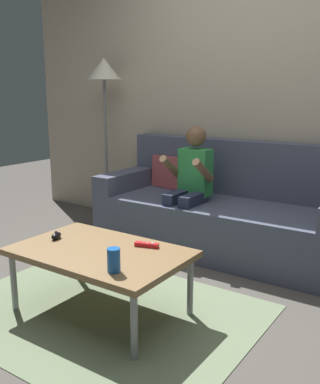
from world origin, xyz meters
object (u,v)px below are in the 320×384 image
Objects in this scene: soda_can at (114,260)px; floor_lamp at (104,81)px; coffee_table at (100,255)px; game_remote_red_near_edge at (147,245)px; couch at (223,213)px; person_seated_on_couch at (190,182)px; nunchuk_black at (56,236)px.

floor_lamp is at bearing 131.75° from soda_can.
coffee_table is 0.27m from game_remote_red_near_edge.
floor_lamp is (-1.25, 1.50, 1.00)m from coffee_table.
couch is 2.03× the size of person_seated_on_couch.
floor_lamp reaches higher than couch.
nunchuk_black is 0.81× the size of soda_can.
couch reaches higher than coffee_table.
couch is 1.72m from floor_lamp.
game_remote_red_near_edge is 0.09× the size of floor_lamp.
coffee_table is 8.05× the size of soda_can.
nunchuk_black is at bearing -159.93° from game_remote_red_near_edge.
game_remote_red_near_edge is at bearing -85.62° from couch.
coffee_table is 0.35m from nunchuk_black.
game_remote_red_near_edge is 2.17m from floor_lamp.
soda_can is (0.08, -0.38, 0.05)m from game_remote_red_near_edge.
couch reaches higher than nunchuk_black.
couch reaches higher than game_remote_red_near_edge.
coffee_table is (0.11, -1.19, -0.21)m from person_seated_on_couch.
game_remote_red_near_edge reaches higher than coffee_table.
floor_lamp is (-1.44, 1.32, 0.96)m from game_remote_red_near_edge.
soda_can is at bearing -48.25° from floor_lamp.
person_seated_on_couch is 6.92× the size of game_remote_red_near_edge.
nunchuk_black is 0.64m from soda_can.
floor_lamp is at bearing 120.90° from nunchuk_black.
coffee_table is at bearing -50.29° from floor_lamp.
game_remote_red_near_edge is at bearing 44.25° from coffee_table.
couch is 1.38m from coffee_table.
coffee_table is 9.93× the size of nunchuk_black.
coffee_table is at bearing -84.70° from person_seated_on_couch.
floor_lamp reaches higher than game_remote_red_near_edge.
coffee_table is at bearing -135.75° from game_remote_red_near_edge.
couch is 1.20m from game_remote_red_near_edge.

